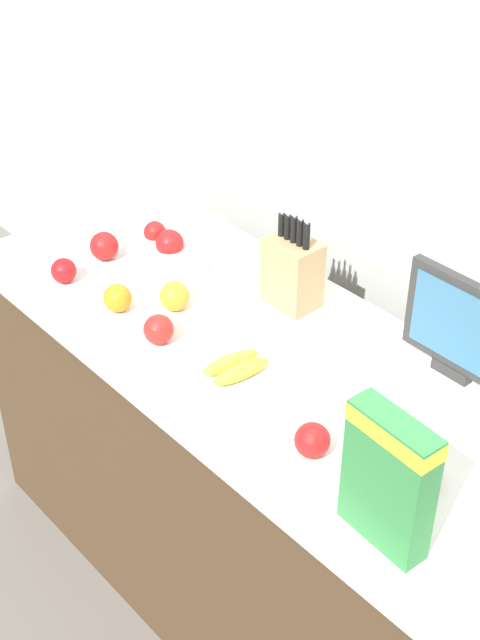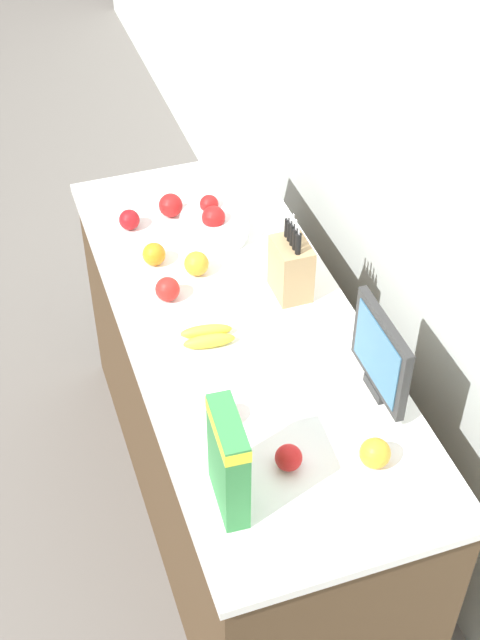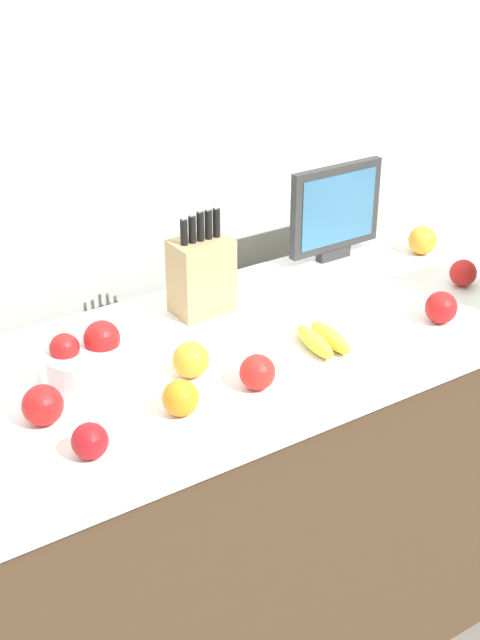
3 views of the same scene
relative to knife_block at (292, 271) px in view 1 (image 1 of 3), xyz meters
name	(u,v)px [view 1 (image 1 of 3)]	position (x,y,z in m)	size (l,w,h in m)	color
ground_plane	(254,585)	(0.08, -0.19, -1.03)	(14.00, 14.00, 0.00)	slate
wall_back	(421,144)	(0.08, 0.37, 0.27)	(9.00, 0.06, 2.60)	silver
counter	(256,478)	(0.08, -0.19, -0.56)	(1.79, 0.70, 0.93)	#4C3823
knife_block	(292,271)	(0.00, 0.00, 0.00)	(0.14, 0.10, 0.30)	tan
small_monitor	(459,326)	(0.47, 0.07, 0.04)	(0.29, 0.03, 0.27)	#2D2D2D
cereal_box	(389,475)	(0.69, -0.43, 0.06)	(0.19, 0.07, 0.30)	#338442
fruit_bowl	(168,253)	(-0.36, -0.14, -0.05)	(0.23, 0.23, 0.13)	silver
banana_bunch	(236,367)	(0.13, -0.31, -0.08)	(0.10, 0.16, 0.04)	yellow
apple_front	(312,440)	(0.44, -0.37, -0.06)	(0.08, 0.08, 0.08)	red
apple_near_bananas	(421,465)	(0.64, -0.25, -0.06)	(0.07, 0.07, 0.07)	red
apple_rear	(104,246)	(-0.51, -0.24, -0.06)	(0.08, 0.08, 0.08)	red
apple_rightmost	(158,329)	(-0.09, -0.37, -0.06)	(0.08, 0.08, 0.08)	red
apple_by_knife_block	(64,271)	(-0.49, -0.40, -0.06)	(0.07, 0.07, 0.07)	#A31419
orange_front_center	(174,296)	(-0.18, -0.25, -0.06)	(0.08, 0.08, 0.08)	orange
orange_near_bowl	(118,298)	(-0.27, -0.36, -0.06)	(0.08, 0.08, 0.08)	orange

